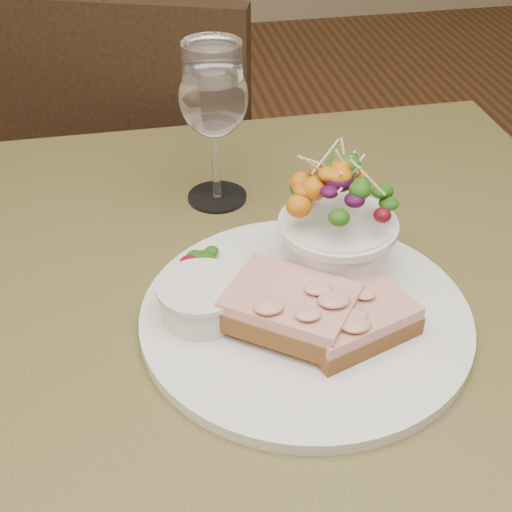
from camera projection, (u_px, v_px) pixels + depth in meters
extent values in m
cube|color=#423D1C|center=(265.00, 321.00, 0.70)|extent=(0.80, 0.80, 0.04)
cylinder|color=black|center=(13.00, 383.00, 1.14)|extent=(0.05, 0.05, 0.71)
cylinder|color=black|center=(414.00, 328.00, 1.25)|extent=(0.05, 0.05, 0.71)
cube|color=black|center=(159.00, 202.00, 1.40)|extent=(0.54, 0.54, 0.04)
cube|color=black|center=(117.00, 144.00, 1.11)|extent=(0.41, 0.18, 0.45)
cube|color=black|center=(168.00, 290.00, 1.53)|extent=(0.46, 0.46, 0.45)
cylinder|color=white|center=(305.00, 317.00, 0.67)|extent=(0.31, 0.31, 0.01)
cube|color=#4C3414|center=(351.00, 322.00, 0.64)|extent=(0.12, 0.11, 0.02)
cube|color=beige|center=(352.00, 309.00, 0.63)|extent=(0.12, 0.11, 0.01)
cube|color=#4C3414|center=(290.00, 312.00, 0.64)|extent=(0.14, 0.13, 0.02)
cube|color=beige|center=(291.00, 298.00, 0.63)|extent=(0.14, 0.13, 0.01)
cylinder|color=silver|center=(202.00, 300.00, 0.65)|extent=(0.07, 0.07, 0.04)
cylinder|color=brown|center=(201.00, 287.00, 0.64)|extent=(0.07, 0.07, 0.01)
cylinder|color=white|center=(336.00, 246.00, 0.69)|extent=(0.11, 0.11, 0.06)
ellipsoid|color=#13370A|center=(340.00, 197.00, 0.66)|extent=(0.10, 0.10, 0.06)
ellipsoid|color=#13370A|center=(203.00, 262.00, 0.71)|extent=(0.04, 0.04, 0.01)
sphere|color=maroon|center=(189.00, 266.00, 0.70)|extent=(0.02, 0.02, 0.02)
cylinder|color=white|center=(217.00, 197.00, 0.84)|extent=(0.07, 0.07, 0.00)
cylinder|color=white|center=(216.00, 162.00, 0.82)|extent=(0.01, 0.01, 0.09)
ellipsoid|color=white|center=(213.00, 97.00, 0.77)|extent=(0.08, 0.08, 0.09)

